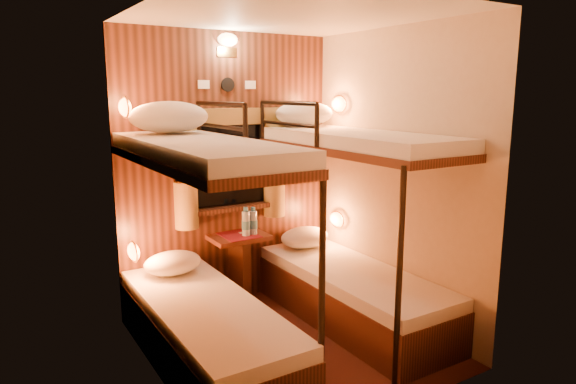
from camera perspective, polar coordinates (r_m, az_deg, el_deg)
floor at (r=4.09m, az=0.20°, el=-16.44°), size 2.10×2.10×0.00m
ceiling at (r=3.66m, az=0.23°, el=19.09°), size 2.10×2.10×0.00m
wall_back at (r=4.61m, az=-6.69°, el=2.38°), size 2.40×0.00×2.40m
wall_front at (r=2.87m, az=11.33°, el=-3.00°), size 2.40×0.00×2.40m
wall_left at (r=3.29m, az=-14.77°, el=-1.39°), size 0.00×2.40×2.40m
wall_right at (r=4.30m, az=11.63°, el=1.61°), size 0.00×2.40×2.40m
back_panel at (r=4.59m, az=-6.61°, el=2.36°), size 2.00×0.03×2.40m
bunk_left at (r=3.65m, az=-9.21°, el=-10.47°), size 0.72×1.90×1.82m
bunk_right at (r=4.27m, az=7.18°, el=-7.17°), size 0.72×1.90×1.82m
window at (r=4.57m, az=-6.45°, el=2.07°), size 1.00×0.12×0.79m
curtains at (r=4.53m, az=-6.29°, el=3.05°), size 1.10×0.22×1.00m
back_fixtures at (r=4.52m, az=-6.72°, el=15.52°), size 0.54×0.09×0.48m
reading_lamps at (r=4.29m, az=-4.72°, el=2.32°), size 2.00×0.20×1.25m
table at (r=4.61m, az=-5.41°, el=-7.62°), size 0.50×0.34×0.66m
bottle_left at (r=4.49m, az=-4.70°, el=-3.51°), size 0.07×0.07×0.26m
bottle_right at (r=4.53m, az=-3.88°, el=-3.43°), size 0.07×0.07×0.25m
sachet_a at (r=4.61m, az=-4.93°, el=-4.55°), size 0.09×0.08×0.01m
sachet_b at (r=4.58m, az=-4.13°, el=-4.63°), size 0.09×0.09×0.01m
pillow_lower_left at (r=4.23m, az=-12.69°, el=-7.69°), size 0.46×0.33×0.18m
pillow_lower_right at (r=4.82m, az=1.89°, el=-5.04°), size 0.48×0.34×0.19m
pillow_upper_left at (r=3.95m, az=-13.07°, el=8.13°), size 0.60×0.43×0.23m
pillow_upper_right at (r=4.66m, az=1.81°, el=8.70°), size 0.56×0.40×0.22m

